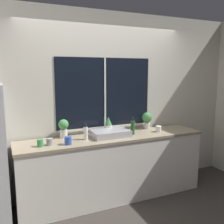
{
  "coord_description": "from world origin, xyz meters",
  "views": [
    {
      "loc": [
        -1.41,
        -2.85,
        1.84
      ],
      "look_at": [
        -0.02,
        0.28,
        1.27
      ],
      "focal_mm": 40.0,
      "sensor_mm": 36.0,
      "label": 1
    }
  ],
  "objects": [
    {
      "name": "mug_blue",
      "position": [
        -0.69,
        0.14,
        0.97
      ],
      "size": [
        0.09,
        0.09,
        0.1
      ],
      "color": "#3351AD",
      "rests_on": "counter"
    },
    {
      "name": "mug_white",
      "position": [
        0.73,
        0.24,
        0.97
      ],
      "size": [
        0.09,
        0.09,
        0.09
      ],
      "color": "white",
      "rests_on": "counter"
    },
    {
      "name": "wall_back",
      "position": [
        0.0,
        0.63,
        1.35
      ],
      "size": [
        8.0,
        0.09,
        2.7
      ],
      "color": "beige",
      "rests_on": "ground_plane"
    },
    {
      "name": "potted_plant_left",
      "position": [
        -0.66,
        0.49,
        1.07
      ],
      "size": [
        0.14,
        0.14,
        0.26
      ],
      "color": "silver",
      "rests_on": "counter"
    },
    {
      "name": "potted_plant_center",
      "position": [
        0.01,
        0.49,
        1.04
      ],
      "size": [
        0.12,
        0.12,
        0.25
      ],
      "color": "silver",
      "rests_on": "counter"
    },
    {
      "name": "wall_right",
      "position": [
        2.29,
        1.5,
        1.35
      ],
      "size": [
        0.06,
        7.0,
        2.7
      ],
      "color": "beige",
      "rests_on": "ground_plane"
    },
    {
      "name": "mug_grey",
      "position": [
        -0.91,
        0.21,
        0.97
      ],
      "size": [
        0.08,
        0.08,
        0.09
      ],
      "color": "gray",
      "rests_on": "counter"
    },
    {
      "name": "ground_plane",
      "position": [
        0.0,
        0.0,
        0.0
      ],
      "size": [
        14.0,
        14.0,
        0.0
      ],
      "primitive_type": "plane",
      "color": "#38332D"
    },
    {
      "name": "counter",
      "position": [
        0.0,
        0.28,
        0.46
      ],
      "size": [
        2.7,
        0.58,
        0.92
      ],
      "color": "white",
      "rests_on": "ground_plane"
    },
    {
      "name": "sink",
      "position": [
        -0.05,
        0.29,
        0.97
      ],
      "size": [
        0.52,
        0.39,
        0.25
      ],
      "color": "#ADADB2",
      "rests_on": "counter"
    },
    {
      "name": "bottle_tall",
      "position": [
        0.3,
        0.26,
        1.03
      ],
      "size": [
        0.06,
        0.06,
        0.26
      ],
      "color": "#235128",
      "rests_on": "counter"
    },
    {
      "name": "soap_bottle",
      "position": [
        -0.41,
        0.27,
        1.01
      ],
      "size": [
        0.06,
        0.06,
        0.22
      ],
      "color": "white",
      "rests_on": "counter"
    },
    {
      "name": "mug_green",
      "position": [
        -1.03,
        0.19,
        0.97
      ],
      "size": [
        0.07,
        0.07,
        0.09
      ],
      "color": "#38844C",
      "rests_on": "counter"
    },
    {
      "name": "potted_plant_right",
      "position": [
        0.68,
        0.49,
        1.08
      ],
      "size": [
        0.16,
        0.16,
        0.26
      ],
      "color": "silver",
      "rests_on": "counter"
    }
  ]
}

